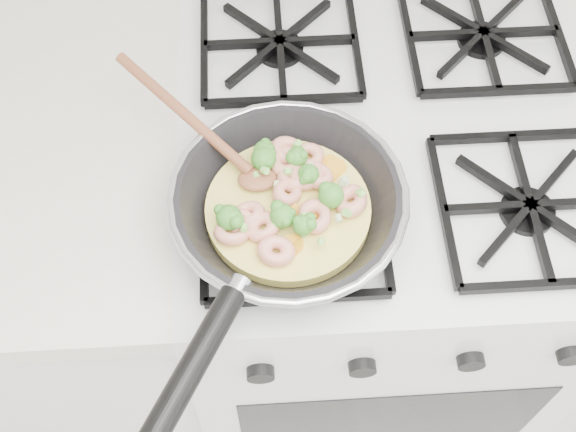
{
  "coord_description": "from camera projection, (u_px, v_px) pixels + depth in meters",
  "views": [
    {
      "loc": [
        -0.18,
        1.07,
        1.71
      ],
      "look_at": [
        -0.16,
        1.55,
        0.93
      ],
      "focal_mm": 46.15,
      "sensor_mm": 36.0,
      "label": 1
    }
  ],
  "objects": [
    {
      "name": "skillet",
      "position": [
        285.0,
        207.0,
        0.89
      ],
      "size": [
        0.35,
        0.51,
        0.09
      ],
      "rotation": [
        0.0,
        0.0,
        0.19
      ],
      "color": "black",
      "rests_on": "stove"
    },
    {
      "name": "stove",
      "position": [
        366.0,
        272.0,
        1.4
      ],
      "size": [
        0.6,
        0.6,
        0.92
      ],
      "color": "white",
      "rests_on": "ground"
    }
  ]
}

